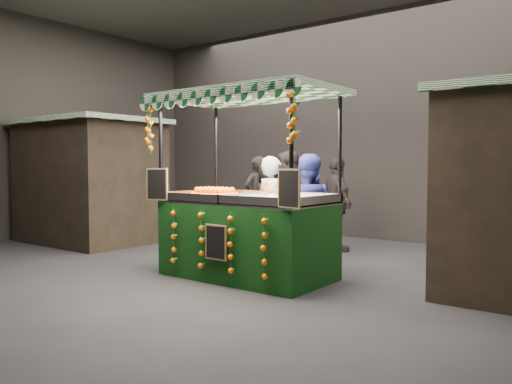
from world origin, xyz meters
The scene contains 13 objects.
ground centered at (0.00, 0.00, 0.00)m, with size 12.00×12.00×0.00m, color black.
market_hall centered at (0.00, 0.00, 3.38)m, with size 12.10×10.10×5.05m.
neighbour_stall_left centered at (-4.40, 1.00, 1.31)m, with size 3.00×2.20×2.60m.
juice_stall centered at (0.48, 0.24, 0.83)m, with size 2.78×1.63×2.69m.
vendor_grey centered at (0.23, 1.23, 0.89)m, with size 0.73×0.56×1.78m.
vendor_blue centered at (0.89, 1.23, 0.90)m, with size 1.07×0.96×1.81m.
shopper_0 centered at (-3.87, 1.80, 0.92)m, with size 0.70×0.48×1.85m.
shopper_1 centered at (-0.02, 2.09, 0.95)m, with size 1.16×1.08×1.91m.
shopper_2 centered at (0.42, 3.08, 0.90)m, with size 1.11×0.98×1.80m.
shopper_3 centered at (2.98, 3.13, 0.76)m, with size 1.06×1.11×1.52m.
shopper_4 centered at (-1.53, 3.56, 0.85)m, with size 0.85×0.57×1.71m.
shopper_6 centered at (-1.87, 3.59, 0.92)m, with size 0.58×0.75×1.83m.
shopper_7 centered at (3.05, 1.80, 0.86)m, with size 0.92×0.69×1.71m.
Camera 1 is at (5.02, -5.51, 1.63)m, focal length 35.71 mm.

